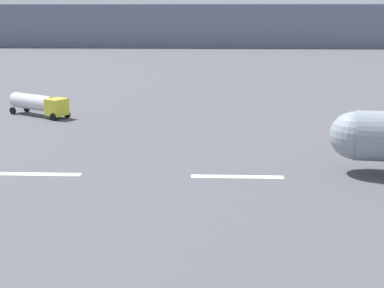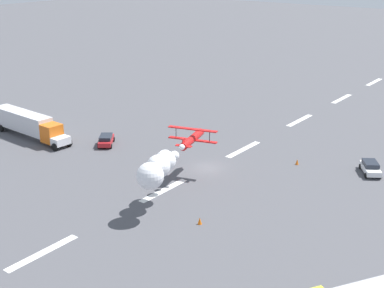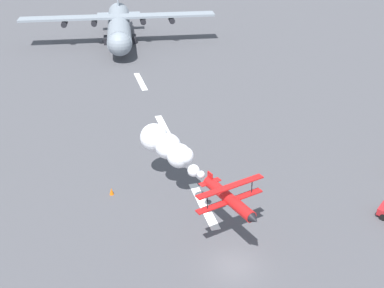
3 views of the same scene
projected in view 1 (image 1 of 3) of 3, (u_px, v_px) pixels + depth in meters
runway_stripe_5 at (36, 174)px, 47.24m from camera, size 8.00×0.90×0.01m
runway_stripe_6 at (237, 177)px, 46.50m from camera, size 8.00×0.90×0.01m
mountain_ridge_distant at (112, 26)px, 218.95m from camera, size 396.00×16.00×16.79m
fuel_tanker_truck at (39, 103)px, 73.20m from camera, size 9.38×7.12×2.90m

